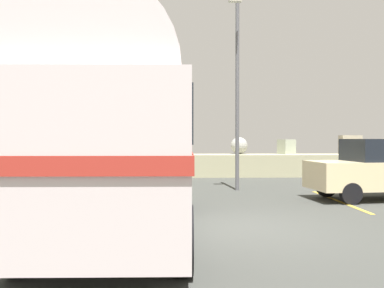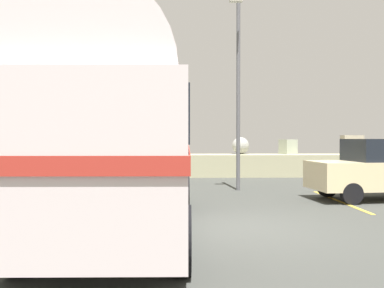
{
  "view_description": "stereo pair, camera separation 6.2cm",
  "coord_description": "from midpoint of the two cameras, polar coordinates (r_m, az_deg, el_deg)",
  "views": [
    {
      "loc": [
        -1.19,
        -8.66,
        1.9
      ],
      "look_at": [
        -0.83,
        1.09,
        1.76
      ],
      "focal_mm": 38.68,
      "sensor_mm": 36.0,
      "label": 1
    },
    {
      "loc": [
        -1.13,
        -8.66,
        1.9
      ],
      "look_at": [
        -0.83,
        1.09,
        1.76
      ],
      "focal_mm": 38.68,
      "sensor_mm": 36.0,
      "label": 2
    }
  ],
  "objects": [
    {
      "name": "lamp_post",
      "position": [
        15.07,
        6.11,
        8.1
      ],
      "size": [
        0.46,
        0.79,
        6.81
      ],
      "color": "#5B5B60",
      "rests_on": "ground"
    },
    {
      "name": "ground",
      "position": [
        8.94,
        5.52,
        -11.41
      ],
      "size": [
        32.0,
        26.0,
        0.02
      ],
      "color": "#3C3D3A"
    },
    {
      "name": "vintage_coach",
      "position": [
        8.36,
        -8.98,
        1.82
      ],
      "size": [
        2.61,
        8.64,
        3.7
      ],
      "rotation": [
        0.0,
        0.0,
        -0.02
      ],
      "color": "black",
      "rests_on": "ground"
    },
    {
      "name": "breakwater",
      "position": [
        20.5,
        0.09,
        -2.59
      ],
      "size": [
        31.36,
        2.18,
        2.44
      ],
      "color": "tan",
      "rests_on": "ground"
    },
    {
      "name": "parked_car_nearest",
      "position": [
        13.9,
        24.28,
        -3.1
      ],
      "size": [
        4.25,
        2.09,
        1.86
      ],
      "rotation": [
        0.0,
        0.0,
        1.67
      ],
      "color": "black",
      "rests_on": "ground"
    }
  ]
}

